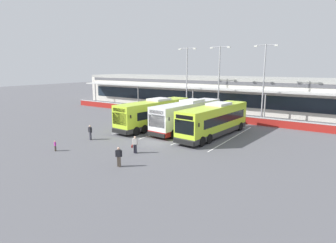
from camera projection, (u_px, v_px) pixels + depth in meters
ground_plane at (157, 141)px, 29.99m from camera, size 200.00×200.00×0.00m
terminal_building at (242, 94)px, 51.36m from camera, size 70.00×13.00×6.00m
red_barrier_wall at (213, 116)px, 41.71m from camera, size 60.00×0.40×1.10m
coach_bus_leftmost at (154, 114)px, 36.35m from camera, size 3.73×12.32×3.78m
coach_bus_left_centre at (188, 116)px, 34.97m from camera, size 3.73×12.32×3.78m
coach_bus_centre at (214, 121)px, 31.89m from camera, size 3.73×12.32×3.78m
bay_stripe_far_west at (145, 125)px, 38.31m from camera, size 0.14×13.00×0.01m
bay_stripe_west at (171, 129)px, 36.03m from camera, size 0.14×13.00×0.01m
bay_stripe_mid_west at (200, 133)px, 33.74m from camera, size 0.14×13.00×0.01m
bay_stripe_centre at (233, 138)px, 31.45m from camera, size 0.14×13.00×0.01m
pedestrian_with_handbag at (135, 144)px, 25.65m from camera, size 0.64×0.45×1.62m
pedestrian_in_dark_coat at (119, 156)px, 22.15m from camera, size 0.50×0.37×1.62m
pedestrian_child at (55, 145)px, 26.37m from camera, size 0.33×0.23×1.00m
pedestrian_near_bin at (90, 132)px, 30.41m from camera, size 0.53×0.30×1.62m
lamp_post_west at (187, 76)px, 46.41m from camera, size 3.24×0.28×11.00m
lamp_post_centre at (219, 77)px, 43.08m from camera, size 3.24×0.28×11.00m
lamp_post_east at (264, 78)px, 39.49m from camera, size 3.24×0.28×11.00m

